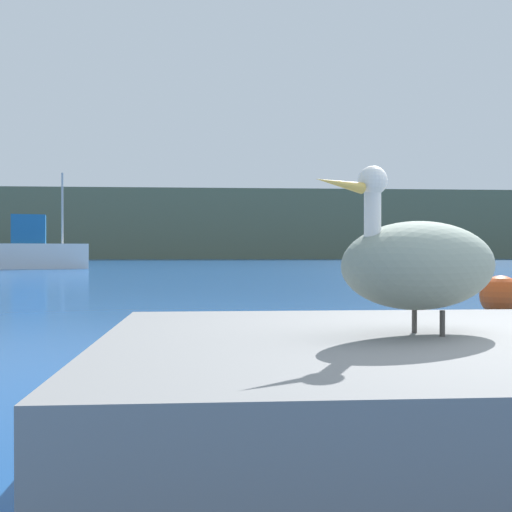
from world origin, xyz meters
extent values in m
cube|color=#5B664C|center=(0.00, 76.11, 4.25)|extent=(140.00, 10.06, 8.50)
cube|color=gray|center=(-1.28, 0.02, 0.28)|extent=(3.59, 2.96, 0.57)
ellipsoid|color=gray|center=(-1.28, 0.02, 0.96)|extent=(1.26, 1.07, 0.50)
cylinder|color=white|center=(-1.61, -0.19, 1.20)|extent=(0.09, 0.09, 0.33)
sphere|color=white|center=(-1.61, -0.19, 1.42)|extent=(0.16, 0.16, 0.16)
cone|color=gold|center=(-1.82, -0.32, 1.39)|extent=(0.31, 0.22, 0.09)
cylinder|color=#4C4742|center=(-1.18, -0.04, 0.64)|extent=(0.03, 0.03, 0.15)
cylinder|color=#4C4742|center=(-1.28, 0.13, 0.64)|extent=(0.03, 0.03, 0.15)
cube|color=white|center=(-13.14, 33.06, 0.72)|extent=(7.41, 3.41, 1.44)
cube|color=#1E6099|center=(-12.83, 33.13, 2.26)|extent=(2.13, 1.94, 1.64)
cylinder|color=#B2B2B2|center=(-11.04, 33.54, 3.49)|extent=(0.12, 0.12, 4.11)
sphere|color=#E54C19|center=(2.11, 6.13, 0.33)|extent=(0.65, 0.65, 0.65)
camera|label=1|loc=(-2.46, -3.44, 1.05)|focal=43.97mm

